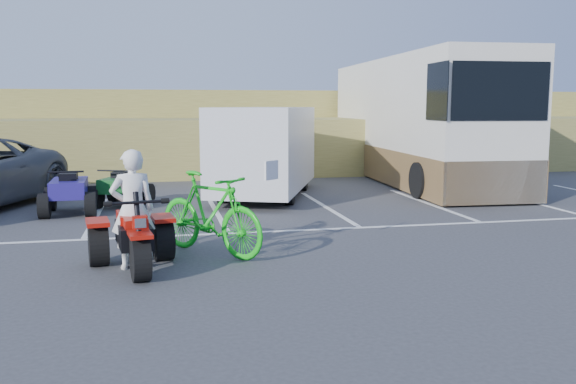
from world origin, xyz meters
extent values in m
plane|color=#39393C|center=(0.00, 0.00, 0.00)|extent=(100.00, 100.00, 0.00)
cube|color=white|center=(-2.70, 5.00, 0.00)|extent=(0.12, 5.00, 0.01)
cube|color=white|center=(0.00, 5.00, 0.00)|extent=(0.12, 5.00, 0.01)
cube|color=white|center=(2.70, 5.00, 0.00)|extent=(0.12, 5.00, 0.01)
cube|color=white|center=(5.40, 5.00, 0.00)|extent=(0.12, 5.00, 0.01)
cube|color=white|center=(8.10, 5.00, 0.00)|extent=(0.12, 5.00, 0.01)
cube|color=white|center=(0.00, 2.40, 0.00)|extent=(28.00, 0.12, 0.01)
cube|color=olive|center=(0.00, 14.00, 1.00)|extent=(40.00, 6.00, 2.00)
cube|color=olive|center=(0.00, 17.50, 2.00)|extent=(40.00, 4.00, 2.20)
imported|color=white|center=(-1.70, 0.16, 0.91)|extent=(0.72, 0.53, 1.83)
imported|color=#14BF19|center=(-0.48, 0.80, 0.69)|extent=(1.98, 2.18, 1.39)
cube|color=silver|center=(1.56, 7.09, 1.34)|extent=(3.81, 5.60, 2.17)
cylinder|color=black|center=(1.56, 7.09, 0.30)|extent=(2.00, 1.25, 0.61)
cube|color=silver|center=(7.06, 9.57, 2.00)|extent=(3.27, 10.96, 3.90)
cube|color=brown|center=(7.06, 9.57, 0.60)|extent=(3.33, 10.96, 1.08)
cube|color=black|center=(6.77, 4.14, 2.82)|extent=(2.49, 0.15, 1.41)
camera|label=1|loc=(-1.30, -9.22, 2.47)|focal=38.00mm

